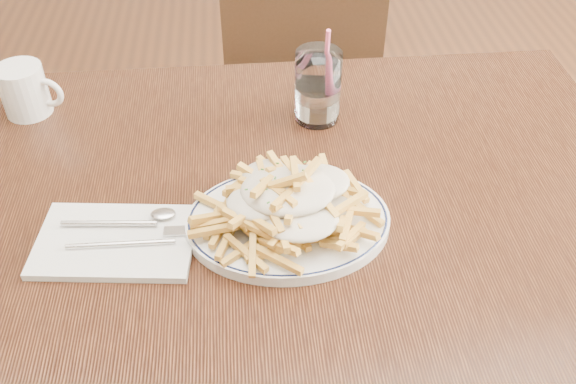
{
  "coord_description": "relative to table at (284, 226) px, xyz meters",
  "views": [
    {
      "loc": [
        -0.06,
        -0.76,
        1.43
      ],
      "look_at": [
        -0.0,
        -0.08,
        0.82
      ],
      "focal_mm": 40.0,
      "sensor_mm": 36.0,
      "label": 1
    }
  ],
  "objects": [
    {
      "name": "table",
      "position": [
        0.0,
        0.0,
        0.0
      ],
      "size": [
        1.2,
        0.8,
        0.75
      ],
      "color": "black",
      "rests_on": "ground"
    },
    {
      "name": "chair_far",
      "position": [
        0.12,
        0.79,
        -0.17
      ],
      "size": [
        0.47,
        0.47,
        0.88
      ],
      "color": "black",
      "rests_on": "ground"
    },
    {
      "name": "fries_plate",
      "position": [
        -0.0,
        -0.08,
        0.09
      ],
      "size": [
        0.36,
        0.33,
        0.02
      ],
      "color": "silver",
      "rests_on": "table"
    },
    {
      "name": "loaded_fries",
      "position": [
        -0.0,
        -0.08,
        0.14
      ],
      "size": [
        0.28,
        0.23,
        0.08
      ],
      "color": "gold",
      "rests_on": "fries_plate"
    },
    {
      "name": "napkin",
      "position": [
        -0.25,
        -0.09,
        0.08
      ],
      "size": [
        0.24,
        0.17,
        0.01
      ],
      "primitive_type": "cube",
      "rotation": [
        0.0,
        0.0,
        -0.11
      ],
      "color": "silver",
      "rests_on": "table"
    },
    {
      "name": "cutlery",
      "position": [
        -0.25,
        -0.09,
        0.09
      ],
      "size": [
        0.2,
        0.07,
        0.01
      ],
      "color": "silver",
      "rests_on": "napkin"
    },
    {
      "name": "water_glass",
      "position": [
        0.08,
        0.2,
        0.14
      ],
      "size": [
        0.08,
        0.08,
        0.18
      ],
      "color": "white",
      "rests_on": "table"
    },
    {
      "name": "coffee_mug",
      "position": [
        -0.45,
        0.26,
        0.12
      ],
      "size": [
        0.12,
        0.08,
        0.09
      ],
      "color": "silver",
      "rests_on": "table"
    }
  ]
}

